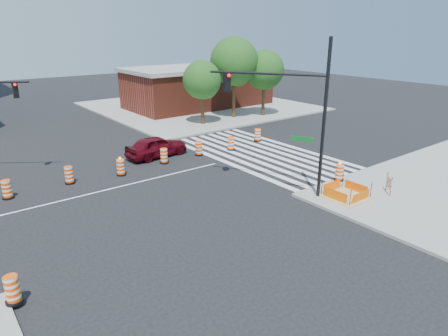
% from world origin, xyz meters
% --- Properties ---
extents(ground, '(120.00, 120.00, 0.00)m').
position_xyz_m(ground, '(0.00, 0.00, 0.00)').
color(ground, black).
rests_on(ground, ground).
extents(sidewalk_ne, '(22.00, 22.00, 0.15)m').
position_xyz_m(sidewalk_ne, '(18.00, 18.00, 0.07)').
color(sidewalk_ne, gray).
rests_on(sidewalk_ne, ground).
extents(crosswalk_east, '(6.75, 13.50, 0.01)m').
position_xyz_m(crosswalk_east, '(10.95, 0.00, 0.01)').
color(crosswalk_east, silver).
rests_on(crosswalk_east, ground).
extents(lane_centerline, '(14.00, 0.12, 0.01)m').
position_xyz_m(lane_centerline, '(0.00, 0.00, 0.01)').
color(lane_centerline, silver).
rests_on(lane_centerline, ground).
extents(excavation_pit, '(2.20, 2.20, 0.90)m').
position_xyz_m(excavation_pit, '(9.00, -9.00, 0.22)').
color(excavation_pit, tan).
rests_on(excavation_pit, ground).
extents(brick_storefront, '(16.50, 8.50, 4.60)m').
position_xyz_m(brick_storefront, '(18.00, 18.00, 2.32)').
color(brick_storefront, maroon).
rests_on(brick_storefront, ground).
extents(red_coupe, '(4.59, 2.19, 1.52)m').
position_xyz_m(red_coupe, '(4.68, 3.80, 0.76)').
color(red_coupe, '#520711').
rests_on(red_coupe, ground).
extents(signal_pole_se, '(3.42, 5.24, 8.11)m').
position_xyz_m(signal_pole_se, '(6.97, -6.63, 4.97)').
color(signal_pole_se, black).
rests_on(signal_pole_se, ground).
extents(pit_drum, '(0.58, 0.58, 1.14)m').
position_xyz_m(pit_drum, '(10.66, -7.29, 0.62)').
color(pit_drum, black).
rests_on(pit_drum, ground).
extents(sw_corner_drum, '(0.57, 0.57, 0.97)m').
position_xyz_m(sw_corner_drum, '(-6.86, -7.78, 0.60)').
color(sw_corner_drum, black).
rests_on(sw_corner_drum, ground).
extents(barricade, '(0.64, 0.67, 1.04)m').
position_xyz_m(barricade, '(11.23, -10.11, 0.72)').
color(barricade, '#FF4A05').
rests_on(barricade, ground).
extents(tree_north_c, '(3.57, 3.51, 5.97)m').
position_xyz_m(tree_north_c, '(12.94, 9.95, 4.00)').
color(tree_north_c, '#382314').
rests_on(tree_north_c, ground).
extents(tree_north_d, '(4.68, 4.68, 7.96)m').
position_xyz_m(tree_north_d, '(17.15, 10.51, 5.35)').
color(tree_north_d, '#382314').
rests_on(tree_north_d, ground).
extents(tree_north_e, '(3.95, 3.95, 6.71)m').
position_xyz_m(tree_north_e, '(20.13, 9.40, 4.51)').
color(tree_north_e, '#382314').
rests_on(tree_north_e, ground).
extents(median_drum_2, '(0.60, 0.60, 1.02)m').
position_xyz_m(median_drum_2, '(-5.22, 2.08, 0.48)').
color(median_drum_2, black).
rests_on(median_drum_2, ground).
extents(median_drum_3, '(0.60, 0.60, 1.02)m').
position_xyz_m(median_drum_3, '(-1.89, 2.30, 0.48)').
color(median_drum_3, black).
rests_on(median_drum_3, ground).
extents(median_drum_4, '(0.60, 0.60, 1.18)m').
position_xyz_m(median_drum_4, '(1.08, 1.77, 0.49)').
color(median_drum_4, black).
rests_on(median_drum_4, ground).
extents(median_drum_5, '(0.60, 0.60, 1.02)m').
position_xyz_m(median_drum_5, '(4.35, 2.18, 0.48)').
color(median_drum_5, black).
rests_on(median_drum_5, ground).
extents(median_drum_6, '(0.60, 0.60, 1.02)m').
position_xyz_m(median_drum_6, '(7.23, 2.25, 0.48)').
color(median_drum_6, black).
rests_on(median_drum_6, ground).
extents(median_drum_7, '(0.60, 0.60, 1.02)m').
position_xyz_m(median_drum_7, '(9.88, 1.86, 0.48)').
color(median_drum_7, black).
rests_on(median_drum_7, ground).
extents(median_drum_8, '(0.60, 0.60, 1.02)m').
position_xyz_m(median_drum_8, '(13.14, 2.51, 0.48)').
color(median_drum_8, black).
rests_on(median_drum_8, ground).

